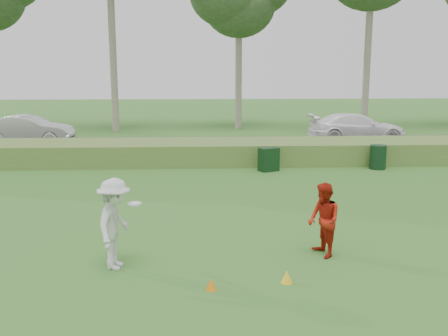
{
  "coord_description": "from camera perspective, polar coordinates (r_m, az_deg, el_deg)",
  "views": [
    {
      "loc": [
        -0.66,
        -9.23,
        3.9
      ],
      "look_at": [
        0.0,
        4.0,
        1.3
      ],
      "focal_mm": 40.0,
      "sensor_mm": 36.0,
      "label": 1
    }
  ],
  "objects": [
    {
      "name": "ground",
      "position": [
        10.05,
        1.17,
        -11.75
      ],
      "size": [
        120.0,
        120.0,
        0.0
      ],
      "primitive_type": "plane",
      "color": "#2C6521",
      "rests_on": "ground"
    },
    {
      "name": "reed_strip",
      "position": [
        21.52,
        -1.07,
        1.88
      ],
      "size": [
        80.0,
        3.0,
        0.9
      ],
      "primitive_type": "cube",
      "color": "#4D722D",
      "rests_on": "ground"
    },
    {
      "name": "park_road",
      "position": [
        26.53,
        -1.41,
        2.72
      ],
      "size": [
        80.0,
        6.0,
        0.06
      ],
      "primitive_type": "cube",
      "color": "#2D2D2D",
      "rests_on": "ground"
    },
    {
      "name": "player_white",
      "position": [
        10.16,
        -12.37,
        -6.24
      ],
      "size": [
        0.97,
        1.28,
        1.83
      ],
      "rotation": [
        0.0,
        0.0,
        1.4
      ],
      "color": "silver",
      "rests_on": "ground"
    },
    {
      "name": "player_red",
      "position": [
        10.79,
        11.33,
        -5.87
      ],
      "size": [
        0.76,
        0.88,
        1.58
      ],
      "primitive_type": "imported",
      "rotation": [
        0.0,
        0.0,
        -1.35
      ],
      "color": "#AB1D0E",
      "rests_on": "ground"
    },
    {
      "name": "cone_orange",
      "position": [
        9.24,
        -1.48,
        -13.14
      ],
      "size": [
        0.2,
        0.2,
        0.22
      ],
      "primitive_type": "cone",
      "color": "orange",
      "rests_on": "ground"
    },
    {
      "name": "cone_yellow",
      "position": [
        9.59,
        7.19,
        -12.21
      ],
      "size": [
        0.22,
        0.22,
        0.24
      ],
      "primitive_type": "cone",
      "color": "yellow",
      "rests_on": "ground"
    },
    {
      "name": "utility_cabinet",
      "position": [
        19.65,
        5.13,
        0.98
      ],
      "size": [
        0.86,
        0.72,
        0.92
      ],
      "primitive_type": "cube",
      "rotation": [
        0.0,
        0.0,
        0.42
      ],
      "color": "black",
      "rests_on": "ground"
    },
    {
      "name": "trash_bin",
      "position": [
        20.91,
        17.19,
        1.2
      ],
      "size": [
        0.67,
        0.67,
        0.97
      ],
      "primitive_type": "cylinder",
      "rotation": [
        0.0,
        0.0,
        0.04
      ],
      "color": "black",
      "rests_on": "ground"
    },
    {
      "name": "car_mid",
      "position": [
        28.28,
        -21.44,
        4.08
      ],
      "size": [
        4.62,
        1.68,
        1.51
      ],
      "primitive_type": "imported",
      "rotation": [
        0.0,
        0.0,
        1.55
      ],
      "color": "silver",
      "rests_on": "park_road"
    },
    {
      "name": "car_right",
      "position": [
        28.37,
        14.94,
        4.5
      ],
      "size": [
        5.25,
        2.15,
        1.52
      ],
      "primitive_type": "imported",
      "rotation": [
        0.0,
        0.0,
        1.57
      ],
      "color": "white",
      "rests_on": "park_road"
    }
  ]
}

